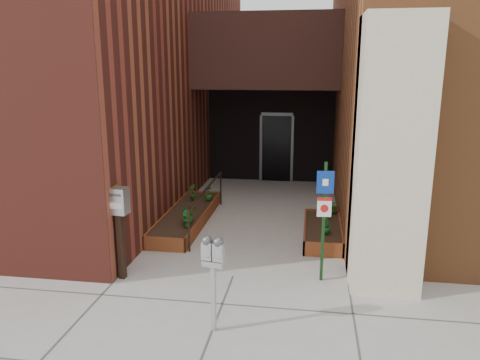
% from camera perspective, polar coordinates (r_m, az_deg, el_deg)
% --- Properties ---
extents(ground, '(80.00, 80.00, 0.00)m').
position_cam_1_polar(ground, '(8.44, -0.88, -11.68)').
color(ground, '#9E9991').
rests_on(ground, ground).
extents(architecture, '(20.00, 14.60, 10.00)m').
position_cam_1_polar(architecture, '(14.55, 3.08, 19.08)').
color(architecture, maroon).
rests_on(architecture, ground).
extents(planter_left, '(0.90, 3.60, 0.30)m').
position_cam_1_polar(planter_left, '(11.16, -6.45, -4.57)').
color(planter_left, maroon).
rests_on(planter_left, ground).
extents(planter_right, '(0.80, 2.20, 0.30)m').
position_cam_1_polar(planter_right, '(10.33, 10.03, -6.22)').
color(planter_right, maroon).
rests_on(planter_right, ground).
extents(handrail, '(0.04, 3.34, 0.90)m').
position_cam_1_polar(handrail, '(10.82, -4.05, -1.71)').
color(handrail, black).
rests_on(handrail, ground).
extents(parking_meter, '(0.32, 0.17, 1.41)m').
position_cam_1_polar(parking_meter, '(6.42, -3.31, -9.52)').
color(parking_meter, '#ABABAD').
rests_on(parking_meter, ground).
extents(sign_post, '(0.29, 0.08, 2.09)m').
position_cam_1_polar(sign_post, '(7.95, 10.21, -3.56)').
color(sign_post, '#123214').
rests_on(sign_post, ground).
extents(payment_dropbox, '(0.35, 0.28, 1.64)m').
position_cam_1_polar(payment_dropbox, '(8.22, -14.54, -3.99)').
color(payment_dropbox, black).
rests_on(payment_dropbox, ground).
extents(shrub_left_a, '(0.50, 0.50, 0.39)m').
position_cam_1_polar(shrub_left_a, '(10.31, -6.29, -3.99)').
color(shrub_left_a, '#195819').
rests_on(shrub_left_a, planter_left).
extents(shrub_left_b, '(0.27, 0.27, 0.35)m').
position_cam_1_polar(shrub_left_b, '(10.03, -6.57, -4.65)').
color(shrub_left_b, '#1A5E1F').
rests_on(shrub_left_b, planter_left).
extents(shrub_left_c, '(0.25, 0.25, 0.35)m').
position_cam_1_polar(shrub_left_c, '(11.91, -3.87, -1.61)').
color(shrub_left_c, '#1F5117').
rests_on(shrub_left_c, planter_left).
extents(shrub_left_d, '(0.30, 0.30, 0.40)m').
position_cam_1_polar(shrub_left_d, '(12.00, -5.82, -1.40)').
color(shrub_left_d, '#1B5A19').
rests_on(shrub_left_d, planter_left).
extents(shrub_right_a, '(0.21, 0.21, 0.31)m').
position_cam_1_polar(shrub_right_a, '(9.75, 10.57, -5.46)').
color(shrub_right_a, '#1A5C20').
rests_on(shrub_right_a, planter_right).
extents(shrub_right_b, '(0.16, 0.16, 0.30)m').
position_cam_1_polar(shrub_right_b, '(10.74, 10.90, -3.70)').
color(shrub_right_b, '#164E1B').
rests_on(shrub_right_b, planter_right).
extents(shrub_right_c, '(0.32, 0.32, 0.31)m').
position_cam_1_polar(shrub_right_c, '(11.09, 11.31, -3.12)').
color(shrub_right_c, '#2B5C1A').
rests_on(shrub_right_c, planter_right).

